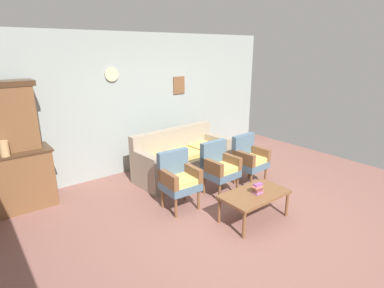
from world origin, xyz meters
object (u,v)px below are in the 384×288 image
floral_couch (182,159)px  armchair_row_middle (219,166)px  armchair_near_cabinet (249,158)px  side_cabinet (13,181)px  armchair_by_doorway (178,178)px  coffee_table (254,196)px  book_stack_on_table (258,189)px  vase_on_cabinet (4,149)px

floral_couch → armchair_row_middle: same height
floral_couch → armchair_near_cabinet: 1.30m
floral_couch → side_cabinet: bearing=170.0°
armchair_by_doorway → armchair_row_middle: 0.83m
floral_couch → coffee_table: floral_couch is taller
coffee_table → floral_couch: bearing=85.8°
armchair_near_cabinet → book_stack_on_table: (-0.87, -0.95, -0.01)m
coffee_table → armchair_row_middle: bearing=79.1°
book_stack_on_table → armchair_by_doorway: bearing=124.6°
armchair_by_doorway → armchair_row_middle: size_ratio=1.00×
armchair_row_middle → book_stack_on_table: armchair_row_middle is taller
floral_couch → book_stack_on_table: size_ratio=11.26×
floral_couch → armchair_row_middle: 1.04m
floral_couch → coffee_table: bearing=-94.2°
floral_couch → armchair_row_middle: (0.04, -1.02, 0.17)m
armchair_near_cabinet → book_stack_on_table: armchair_near_cabinet is taller
book_stack_on_table → vase_on_cabinet: bearing=140.0°
armchair_by_doorway → book_stack_on_table: armchair_by_doorway is taller
book_stack_on_table → armchair_near_cabinet: bearing=47.7°
armchair_near_cabinet → coffee_table: size_ratio=0.90×
armchair_by_doorway → vase_on_cabinet: bearing=147.4°
vase_on_cabinet → armchair_near_cabinet: (3.62, -1.37, -0.54)m
vase_on_cabinet → coffee_table: (2.73, -2.29, -0.67)m
vase_on_cabinet → armchair_row_middle: size_ratio=0.25×
armchair_by_doorway → armchair_near_cabinet: 1.55m
side_cabinet → floral_couch: bearing=-10.0°
armchair_near_cabinet → book_stack_on_table: 1.28m
armchair_row_middle → armchair_by_doorway: bearing=179.1°
armchair_by_doorway → book_stack_on_table: (0.68, -0.99, -0.01)m
floral_couch → armchair_by_doorway: size_ratio=2.17×
vase_on_cabinet → coffee_table: vase_on_cabinet is taller
side_cabinet → armchair_by_doorway: side_cabinet is taller
book_stack_on_table → coffee_table: bearing=146.2°
side_cabinet → armchair_row_middle: 3.23m
coffee_table → armchair_by_doorway: bearing=123.9°
vase_on_cabinet → armchair_near_cabinet: 3.91m
armchair_row_middle → floral_couch: bearing=92.2°
coffee_table → book_stack_on_table: (0.03, -0.02, 0.11)m
vase_on_cabinet → book_stack_on_table: size_ratio=1.31×
armchair_by_doorway → coffee_table: armchair_by_doorway is taller
floral_couch → armchair_by_doorway: (-0.80, -1.01, 0.17)m
armchair_by_doorway → armchair_row_middle: bearing=-0.9°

